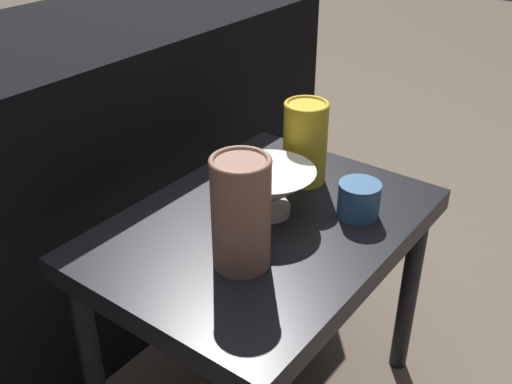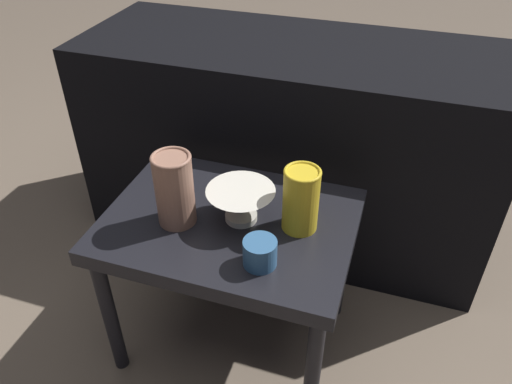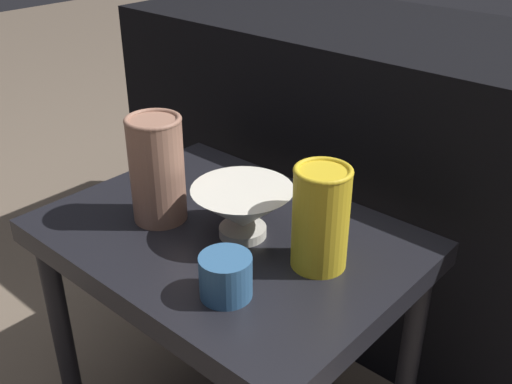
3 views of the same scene
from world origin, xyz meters
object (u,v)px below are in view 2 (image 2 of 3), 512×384
vase_textured_left (174,189)px  vase_colorful_right (301,199)px  cup (260,253)px  bowl (241,203)px

vase_textured_left → vase_colorful_right: vase_textured_left is taller
vase_colorful_right → cup: bearing=-109.2°
bowl → vase_textured_left: 0.15m
vase_colorful_right → cup: 0.16m
vase_textured_left → vase_colorful_right: size_ratio=1.14×
bowl → vase_textured_left: bearing=-160.2°
bowl → cup: bowl is taller
vase_colorful_right → vase_textured_left: bearing=-166.6°
bowl → vase_textured_left: (-0.14, -0.05, 0.04)m
vase_textured_left → vase_colorful_right: bearing=13.4°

